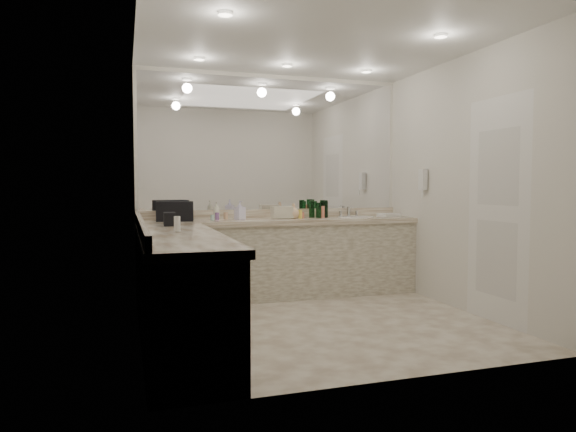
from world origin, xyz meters
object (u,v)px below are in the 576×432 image
object	(u,v)px
cream_cosmetic_case	(282,213)
hand_towel	(389,215)
black_toiletry_bag	(175,211)
sink	(356,218)
wall_phone	(423,180)
soap_bottle_b	(240,210)
soap_bottle_c	(293,211)
soap_bottle_a	(216,211)

from	to	relation	value
cream_cosmetic_case	hand_towel	xyz separation A→B (m)	(1.38, -0.02, -0.05)
black_toiletry_bag	sink	bearing A→B (deg)	-0.04
sink	wall_phone	world-z (taller)	wall_phone
cream_cosmetic_case	soap_bottle_b	xyz separation A→B (m)	(-0.50, -0.03, 0.04)
soap_bottle_b	soap_bottle_c	size ratio (longest dim) A/B	1.20
wall_phone	soap_bottle_c	size ratio (longest dim) A/B	1.35
sink	soap_bottle_c	xyz separation A→B (m)	(-0.79, 0.01, 0.09)
wall_phone	black_toiletry_bag	bearing A→B (deg)	169.65
cream_cosmetic_case	soap_bottle_c	bearing A→B (deg)	-6.00
soap_bottle_a	soap_bottle_b	distance (m)	0.26
wall_phone	cream_cosmetic_case	world-z (taller)	wall_phone
sink	cream_cosmetic_case	distance (m)	0.93
sink	black_toiletry_bag	size ratio (longest dim) A/B	1.14
black_toiletry_bag	cream_cosmetic_case	world-z (taller)	black_toiletry_bag
wall_phone	soap_bottle_c	bearing A→B (deg)	159.83
wall_phone	soap_bottle_a	world-z (taller)	wall_phone
cream_cosmetic_case	soap_bottle_c	world-z (taller)	soap_bottle_c
cream_cosmetic_case	soap_bottle_a	distance (m)	0.75
soap_bottle_c	soap_bottle_a	bearing A→B (deg)	176.27
wall_phone	black_toiletry_bag	distance (m)	2.81
sink	hand_towel	size ratio (longest dim) A/B	1.73
wall_phone	soap_bottle_b	world-z (taller)	wall_phone
black_toiletry_bag	wall_phone	bearing A→B (deg)	-10.35
soap_bottle_a	soap_bottle_c	distance (m)	0.89
wall_phone	soap_bottle_b	size ratio (longest dim) A/B	1.12
wall_phone	black_toiletry_bag	xyz separation A→B (m)	(-2.74, 0.50, -0.34)
soap_bottle_a	soap_bottle_c	size ratio (longest dim) A/B	1.14
soap_bottle_a	soap_bottle_c	bearing A→B (deg)	-3.73
black_toiletry_bag	soap_bottle_c	size ratio (longest dim) A/B	2.18
sink	wall_phone	distance (m)	0.91
soap_bottle_c	hand_towel	bearing A→B (deg)	-0.63
soap_bottle_a	black_toiletry_bag	bearing A→B (deg)	-171.55
wall_phone	soap_bottle_b	bearing A→B (deg)	166.38
black_toiletry_bag	hand_towel	xyz separation A→B (m)	(2.59, -0.00, -0.09)
wall_phone	sink	bearing A→B (deg)	140.43
cream_cosmetic_case	hand_towel	bearing A→B (deg)	-2.85
wall_phone	hand_towel	world-z (taller)	wall_phone
sink	soap_bottle_b	distance (m)	1.43
black_toiletry_bag	soap_bottle_c	distance (m)	1.35
wall_phone	hand_towel	bearing A→B (deg)	107.21
black_toiletry_bag	cream_cosmetic_case	distance (m)	1.21
sink	soap_bottle_c	distance (m)	0.79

